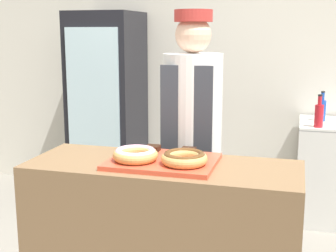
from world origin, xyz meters
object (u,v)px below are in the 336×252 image
Objects in this scene: beverage_fridge at (108,107)px; bottle_red_b at (319,115)px; serving_tray at (163,162)px; bottle_blue at (322,109)px; donut_chocolate_glaze at (184,158)px; brownie_back_right at (188,151)px; brownie_back_left at (153,148)px; baker_person at (192,139)px; donut_light_glaze at (135,154)px.

bottle_red_b is at bearing -7.00° from beverage_fridge.
serving_tray is 2.19× the size of bottle_blue.
brownie_back_right is (-0.03, 0.20, -0.02)m from donut_chocolate_glaze.
brownie_back_right is (0.20, 0.00, 0.00)m from brownie_back_left.
bottle_red_b is at bearing 66.31° from donut_chocolate_glaze.
donut_chocolate_glaze is 0.93× the size of bottle_blue.
baker_person is at bearing -130.39° from bottle_red_b.
brownie_back_left is 0.45m from baker_person.
beverage_fridge reaches higher than serving_tray.
bottle_red_b is (0.80, 0.94, 0.04)m from baker_person.
brownie_back_right is 1.55m from bottle_red_b.
baker_person is 6.58× the size of bottle_red_b.
serving_tray is 2.13× the size of bottle_red_b.
brownie_back_right is at bearing 41.76° from donut_light_glaze.
brownie_back_right reaches higher than serving_tray.
baker_person reaches higher than donut_light_glaze.
donut_chocolate_glaze is (0.26, 0.00, 0.00)m from donut_light_glaze.
brownie_back_left and brownie_back_right have the same top height.
beverage_fridge is at bearing 132.46° from baker_person.
bottle_blue is at bearing 59.97° from brownie_back_left.
beverage_fridge is 1.88m from bottle_red_b.
baker_person is 0.97× the size of beverage_fridge.
donut_light_glaze is 0.26m from donut_chocolate_glaze.
donut_light_glaze is 0.90× the size of bottle_red_b.
brownie_back_left is 0.20m from brownie_back_right.
beverage_fridge is at bearing 120.88° from serving_tray.
baker_person is at bearing 76.74° from donut_light_glaze.
baker_person is (-0.11, 0.64, -0.06)m from donut_chocolate_glaze.
donut_chocolate_glaze reaches higher than brownie_back_right.
donut_light_glaze is 0.93× the size of bottle_blue.
baker_person is 1.47m from bottle_blue.
bottle_red_b is (-0.03, -0.28, 0.00)m from bottle_blue.
donut_light_glaze is 2.03m from beverage_fridge.
beverage_fridge reaches higher than donut_chocolate_glaze.
donut_chocolate_glaze is 0.13× the size of beverage_fridge.
brownie_back_left is 1.00× the size of brownie_back_right.
baker_person is 1.23m from bottle_red_b.
bottle_blue reaches higher than donut_chocolate_glaze.
baker_person reaches higher than serving_tray.
donut_chocolate_glaze is 0.14× the size of baker_person.
brownie_back_right is 0.04× the size of beverage_fridge.
bottle_red_b is at bearing 56.15° from brownie_back_left.
donut_light_glaze is 0.13× the size of beverage_fridge.
beverage_fridge is (-1.15, 1.60, -0.06)m from brownie_back_right.
brownie_back_left is 0.04× the size of beverage_fridge.
serving_tray is 7.32× the size of brownie_back_right.
bottle_red_b reaches higher than brownie_back_left.
bottle_red_b is (0.72, 1.37, -0.00)m from brownie_back_right.
baker_person reaches higher than brownie_back_left.
donut_light_glaze is at bearing -63.10° from beverage_fridge.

